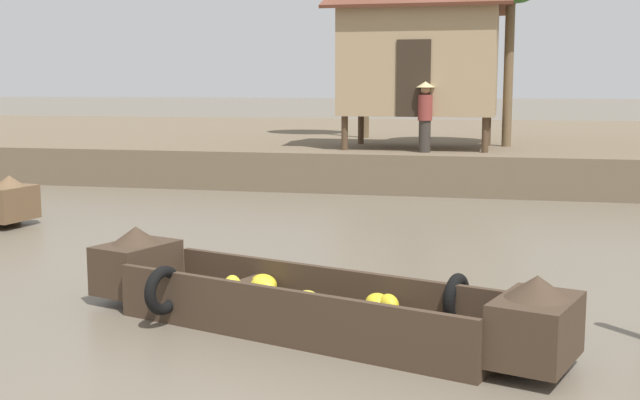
# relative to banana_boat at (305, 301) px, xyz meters

# --- Properties ---
(ground_plane) EXTENTS (300.00, 300.00, 0.00)m
(ground_plane) POSITION_rel_banana_boat_xyz_m (0.66, 5.70, -0.31)
(ground_plane) COLOR #665B4C
(riverbank_strip) EXTENTS (160.00, 20.00, 0.94)m
(riverbank_strip) POSITION_rel_banana_boat_xyz_m (0.66, 20.40, 0.16)
(riverbank_strip) COLOR brown
(riverbank_strip) RESTS_ON ground
(banana_boat) EXTENTS (5.35, 2.55, 0.88)m
(banana_boat) POSITION_rel_banana_boat_xyz_m (0.00, 0.00, 0.00)
(banana_boat) COLOR #3D2D21
(banana_boat) RESTS_ON ground
(stilt_house_left) EXTENTS (4.47, 3.12, 4.04)m
(stilt_house_left) POSITION_rel_banana_boat_xyz_m (-0.25, 12.71, 2.85)
(stilt_house_left) COLOR #4C3826
(stilt_house_left) RESTS_ON riverbank_strip
(vendor_person) EXTENTS (0.44, 0.44, 1.66)m
(vendor_person) POSITION_rel_banana_boat_xyz_m (0.04, 11.35, 1.55)
(vendor_person) COLOR #332D28
(vendor_person) RESTS_ON riverbank_strip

